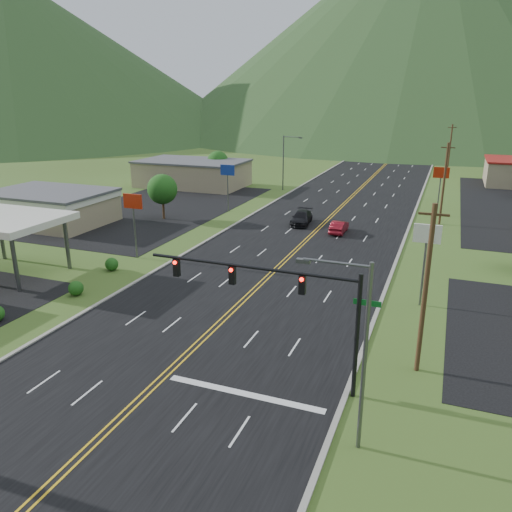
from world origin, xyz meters
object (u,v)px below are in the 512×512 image
(gas_canopy, at_px, (3,221))
(streetlight_east, at_px, (358,345))
(car_red_far, at_px, (339,227))
(streetlight_west, at_px, (285,159))
(traffic_signal, at_px, (284,294))
(car_dark_mid, at_px, (302,218))

(gas_canopy, bearing_deg, streetlight_east, -19.88)
(car_red_far, bearing_deg, streetlight_east, 102.92)
(streetlight_east, distance_m, gas_canopy, 35.28)
(streetlight_east, distance_m, streetlight_west, 64.21)
(traffic_signal, distance_m, car_red_far, 32.93)
(traffic_signal, height_order, car_red_far, traffic_signal)
(streetlight_west, bearing_deg, gas_canopy, -102.13)
(traffic_signal, height_order, streetlight_west, streetlight_west)
(streetlight_east, height_order, car_red_far, streetlight_east)
(streetlight_east, bearing_deg, car_red_far, 103.13)
(gas_canopy, bearing_deg, car_dark_mid, 53.97)
(traffic_signal, bearing_deg, car_red_far, 96.67)
(traffic_signal, xyz_separation_m, streetlight_west, (-18.16, 56.00, -0.15))
(car_dark_mid, bearing_deg, gas_canopy, -132.33)
(traffic_signal, xyz_separation_m, streetlight_east, (4.70, -4.00, -0.15))
(traffic_signal, distance_m, car_dark_mid, 36.21)
(streetlight_west, distance_m, gas_canopy, 49.10)
(streetlight_west, height_order, car_dark_mid, streetlight_west)
(traffic_signal, distance_m, streetlight_west, 58.88)
(traffic_signal, bearing_deg, streetlight_east, -40.39)
(traffic_signal, xyz_separation_m, car_red_far, (-3.79, 32.38, -4.61))
(streetlight_west, relative_size, car_dark_mid, 1.66)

